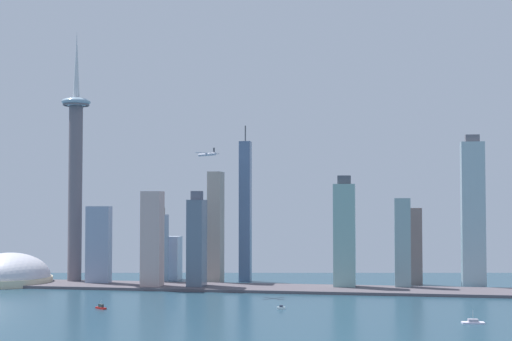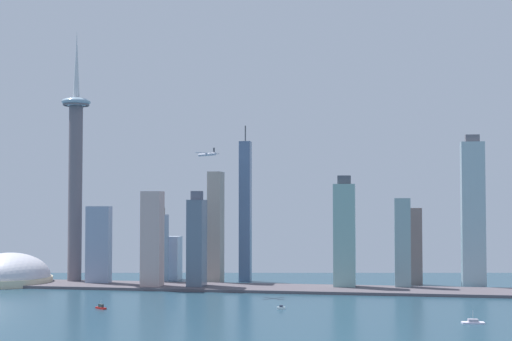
# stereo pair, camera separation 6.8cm
# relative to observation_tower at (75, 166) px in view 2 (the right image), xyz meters

# --- Properties ---
(waterfront_pier) EXTENTS (912.90, 68.44, 3.01)m
(waterfront_pier) POSITION_rel_observation_tower_xyz_m (265.18, -24.60, -136.45)
(waterfront_pier) COLOR #534D54
(waterfront_pier) RESTS_ON ground
(observation_tower) EXTENTS (34.07, 34.07, 299.29)m
(observation_tower) POSITION_rel_observation_tower_xyz_m (0.00, 0.00, 0.00)
(observation_tower) COLOR slate
(observation_tower) RESTS_ON ground
(stadium_dome) EXTENTS (98.22, 98.22, 55.81)m
(stadium_dome) POSITION_rel_observation_tower_xyz_m (-69.59, -24.06, -129.79)
(stadium_dome) COLOR beige
(stadium_dome) RESTS_ON ground
(skyscraper_1) EXTENTS (17.80, 20.77, 88.73)m
(skyscraper_1) POSITION_rel_observation_tower_xyz_m (97.74, 17.56, -96.03)
(skyscraper_1) COLOR slate
(skyscraper_1) RESTS_ON ground
(skyscraper_2) EXTENTS (15.47, 25.85, 131.22)m
(skyscraper_2) POSITION_rel_observation_tower_xyz_m (164.32, 26.34, -72.35)
(skyscraper_2) COLOR #ABA095
(skyscraper_2) RESTS_ON ground
(skyscraper_3) EXTENTS (23.90, 19.41, 124.79)m
(skyscraper_3) POSITION_rel_observation_tower_xyz_m (316.67, -7.00, -78.46)
(skyscraper_3) COLOR #82ACA9
(skyscraper_3) RESTS_ON ground
(skyscraper_4) EXTENTS (13.53, 14.33, 188.23)m
(skyscraper_4) POSITION_rel_observation_tower_xyz_m (195.04, 52.48, -53.34)
(skyscraper_4) COLOR slate
(skyscraper_4) RESTS_ON ground
(skyscraper_5) EXTENTS (17.85, 12.77, 88.72)m
(skyscraper_5) POSITION_rel_observation_tower_xyz_m (394.43, 49.04, -93.60)
(skyscraper_5) COLOR slate
(skyscraper_5) RESTS_ON ground
(skyscraper_6) EXTENTS (17.23, 14.04, 99.88)m
(skyscraper_6) POSITION_rel_observation_tower_xyz_m (379.74, 0.97, -88.02)
(skyscraper_6) COLOR #86A3A8
(skyscraper_6) RESTS_ON ground
(skyscraper_8) EXTENTS (21.89, 20.11, 107.52)m
(skyscraper_8) POSITION_rel_observation_tower_xyz_m (106.50, -37.12, -84.20)
(skyscraper_8) COLOR #C3A6A2
(skyscraper_8) RESTS_ON ground
(skyscraper_9) EXTENTS (17.57, 26.45, 107.78)m
(skyscraper_9) POSITION_rel_observation_tower_xyz_m (155.03, -28.76, -87.06)
(skyscraper_9) COLOR slate
(skyscraper_9) RESTS_ON ground
(skyscraper_10) EXTENTS (25.38, 18.15, 171.12)m
(skyscraper_10) POSITION_rel_observation_tower_xyz_m (458.32, 28.73, -54.95)
(skyscraper_10) COLOR #9DB6C0
(skyscraper_10) RESTS_ON ground
(skyscraper_11) EXTENTS (24.08, 23.43, 53.23)m
(skyscraper_11) POSITION_rel_observation_tower_xyz_m (100.49, 57.08, -111.34)
(skyscraper_11) COLOR #A9B6CD
(skyscraper_11) RESTS_ON ground
(skyscraper_12) EXTENTS (27.76, 12.82, 90.74)m
(skyscraper_12) POSITION_rel_observation_tower_xyz_m (35.34, -14.26, -92.59)
(skyscraper_12) COLOR #8696B1
(skyscraper_12) RESTS_ON ground
(boat_0) EXTENTS (17.92, 8.27, 10.48)m
(boat_0) POSITION_rel_observation_tower_xyz_m (426.80, -220.89, -136.70)
(boat_0) COLOR white
(boat_0) RESTS_ON ground
(boat_1) EXTENTS (12.72, 10.53, 7.85)m
(boat_1) POSITION_rel_observation_tower_xyz_m (107.55, -192.86, -136.41)
(boat_1) COLOR red
(boat_1) RESTS_ON ground
(boat_4) EXTENTS (7.53, 3.22, 3.55)m
(boat_4) POSITION_rel_observation_tower_xyz_m (267.32, -168.53, -136.62)
(boat_4) COLOR white
(boat_4) RESTS_ON ground
(airplane) EXTENTS (25.19, 25.89, 8.08)m
(airplane) POSITION_rel_observation_tower_xyz_m (174.86, -66.08, 8.21)
(airplane) COLOR #B4B7CC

